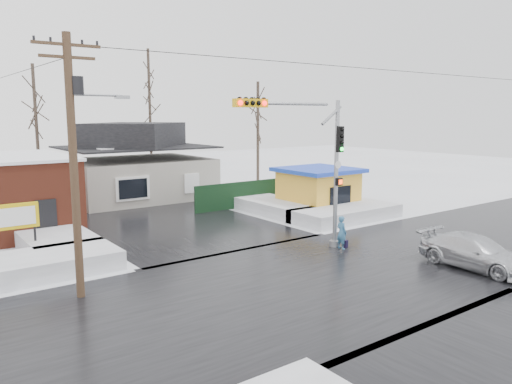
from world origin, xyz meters
TOP-DOWN VIEW (x-y plane):
  - ground at (0.00, 0.00)m, footprint 120.00×120.00m
  - road_ns at (0.00, 0.00)m, footprint 10.00×120.00m
  - road_ew at (0.00, 0.00)m, footprint 120.00×10.00m
  - snowbank_nw at (-9.00, 7.00)m, footprint 7.00×3.00m
  - snowbank_ne at (9.00, 7.00)m, footprint 7.00×3.00m
  - snowbank_nside_w at (-7.00, 12.00)m, footprint 3.00×8.00m
  - snowbank_nside_e at (7.00, 12.00)m, footprint 3.00×8.00m
  - traffic_signal at (2.43, 2.97)m, footprint 6.05×0.68m
  - utility_pole at (-7.93, 3.50)m, footprint 3.15×0.44m
  - marquee_sign at (-9.00, 9.49)m, footprint 2.20×0.21m
  - house at (2.00, 22.00)m, footprint 10.40×8.40m
  - kiosk at (9.50, 9.99)m, footprint 4.60×4.60m
  - fence at (6.50, 14.00)m, footprint 8.00×0.12m
  - tree_far_left at (-4.00, 26.00)m, footprint 3.00×3.00m
  - tree_far_mid at (6.00, 28.00)m, footprint 3.00×3.00m
  - tree_far_right at (12.00, 20.00)m, footprint 3.00×3.00m
  - pedestrian at (3.94, 2.49)m, footprint 0.39×0.59m
  - car at (6.21, -2.92)m, footprint 1.96×4.73m
  - shopping_bag at (4.29, 2.51)m, footprint 0.30×0.21m

SIDE VIEW (x-z plane):
  - ground at x=0.00m, z-range 0.00..0.00m
  - road_ns at x=0.00m, z-range 0.00..0.02m
  - road_ew at x=0.00m, z-range 0.00..0.02m
  - shopping_bag at x=4.29m, z-range 0.00..0.35m
  - snowbank_nw at x=-9.00m, z-range 0.00..0.80m
  - snowbank_ne at x=9.00m, z-range 0.00..0.80m
  - snowbank_nside_w at x=-7.00m, z-range 0.00..0.80m
  - snowbank_nside_e at x=7.00m, z-range 0.00..0.80m
  - car at x=6.21m, z-range 0.00..1.37m
  - pedestrian at x=3.94m, z-range 0.00..1.59m
  - fence at x=6.50m, z-range 0.00..1.80m
  - kiosk at x=9.50m, z-range 0.03..2.90m
  - marquee_sign at x=-9.00m, z-range 0.65..3.20m
  - house at x=2.00m, z-range -0.26..5.50m
  - traffic_signal at x=2.43m, z-range 1.04..8.04m
  - utility_pole at x=-7.93m, z-range 0.61..9.61m
  - tree_far_right at x=12.00m, z-range 2.66..11.66m
  - tree_far_left at x=-4.00m, z-range 2.95..12.95m
  - tree_far_mid at x=6.00m, z-range 3.54..15.54m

